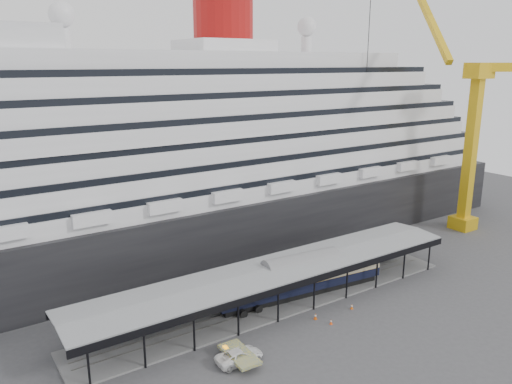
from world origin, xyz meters
The scene contains 9 objects.
ground centered at (0.00, 0.00, 0.00)m, with size 200.00×200.00×0.00m, color #3E3E41.
cruise_ship centered at (0.05, 32.00, 18.35)m, with size 130.00×30.00×43.90m.
platform_canopy centered at (0.00, 5.00, 2.36)m, with size 56.00×9.18×5.30m.
crane_yellow centered at (47.06, 10.54, 19.96)m, with size 23.83×18.78×47.60m.
port_truck centered at (-11.44, -3.74, 0.73)m, with size 2.43×5.27×1.46m, color white.
pullman_carriage centered at (3.98, 5.00, 2.97)m, with size 25.36×5.81×24.71m.
traffic_cone_left centered at (1.39, -1.20, 0.40)m, with size 0.43×0.43×0.80m.
traffic_cone_mid centered at (2.18, -3.23, 0.33)m, with size 0.44×0.44×0.67m.
traffic_cone_right centered at (7.10, -1.78, 0.35)m, with size 0.40×0.40×0.70m.
Camera 1 is at (-36.23, -44.05, 31.25)m, focal length 35.00 mm.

